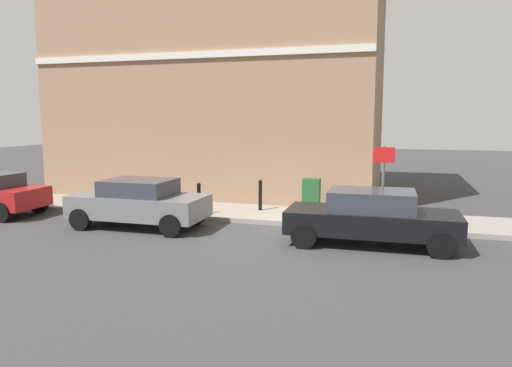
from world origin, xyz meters
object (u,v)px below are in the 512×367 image
(car_grey, at_px, (139,202))
(utility_cabinet, at_px, (311,197))
(bollard_far_kerb, at_px, (199,198))
(car_black, at_px, (371,217))
(bollard_near_cabinet, at_px, (260,194))
(street_sign, at_px, (383,174))

(car_grey, height_order, utility_cabinet, car_grey)
(car_grey, height_order, bollard_far_kerb, car_grey)
(car_black, distance_m, car_grey, 6.74)
(bollard_far_kerb, bearing_deg, bollard_near_cabinet, -52.87)
(utility_cabinet, distance_m, bollard_near_cabinet, 1.76)
(car_grey, height_order, street_sign, street_sign)
(car_black, height_order, utility_cabinet, car_black)
(utility_cabinet, xyz_separation_m, bollard_near_cabinet, (0.10, 1.76, 0.02))
(utility_cabinet, distance_m, street_sign, 2.71)
(bollard_far_kerb, bearing_deg, car_black, -107.02)
(car_black, relative_size, car_grey, 1.08)
(street_sign, bearing_deg, car_black, 173.08)
(bollard_far_kerb, height_order, street_sign, street_sign)
(car_grey, relative_size, utility_cabinet, 3.48)
(bollard_far_kerb, relative_size, street_sign, 0.45)
(bollard_near_cabinet, bearing_deg, car_grey, 134.38)
(car_black, bearing_deg, car_grey, -1.77)
(utility_cabinet, relative_size, bollard_near_cabinet, 1.11)
(car_grey, relative_size, bollard_near_cabinet, 3.85)
(car_grey, xyz_separation_m, bollard_far_kerb, (1.59, -1.24, -0.05))
(car_black, bearing_deg, bollard_near_cabinet, -38.80)
(car_black, distance_m, street_sign, 1.99)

